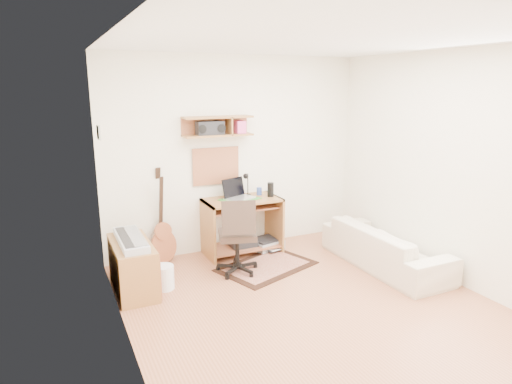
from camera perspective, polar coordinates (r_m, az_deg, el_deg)
name	(u,v)px	position (r m, az deg, el deg)	size (l,w,h in m)	color
floor	(313,308)	(4.74, 7.28, -14.45)	(3.60, 4.00, 0.01)	#AE6B48
ceiling	(322,39)	(4.21, 8.39, 18.74)	(3.60, 4.00, 0.01)	white
back_wall	(236,154)	(6.04, -2.58, 4.82)	(3.60, 0.01, 2.60)	white
left_wall	(122,204)	(3.66, -16.69, -1.47)	(0.01, 4.00, 2.60)	white
right_wall	(453,168)	(5.47, 23.91, 2.77)	(0.01, 4.00, 2.60)	white
wall_shelf	(218,126)	(5.77, -4.89, 8.37)	(0.90, 0.25, 0.26)	#9E6A37
cork_board	(216,166)	(5.94, -5.15, 3.35)	(0.64, 0.03, 0.49)	tan
wall_photo	(99,132)	(5.06, -19.47, 7.18)	(0.02, 0.20, 0.15)	#4C8CBF
desk	(242,226)	(5.99, -1.78, -4.35)	(1.00, 0.55, 0.75)	#9E6A37
laptop	(240,189)	(5.82, -2.09, 0.34)	(0.36, 0.36, 0.27)	silver
speaker	(271,190)	(5.98, 1.87, 0.31)	(0.09, 0.09, 0.19)	black
desk_lamp	(248,184)	(6.03, -1.06, 1.01)	(0.10, 0.10, 0.31)	black
pencil_cup	(259,191)	(6.08, 0.41, 0.11)	(0.07, 0.07, 0.10)	#3751A6
boombox	(210,128)	(5.73, -5.91, 8.12)	(0.34, 0.16, 0.18)	black
rug	(267,266)	(5.65, 1.36, -9.46)	(1.15, 0.76, 0.02)	tan
task_chair	(237,235)	(5.34, -2.43, -5.47)	(0.49, 0.49, 0.95)	#33261E
cabinet	(133,267)	(5.13, -15.48, -9.17)	(0.40, 0.90, 0.55)	#9E6A37
music_keyboard	(131,240)	(5.02, -15.70, -5.89)	(0.26, 0.82, 0.07)	#B2B5BA
guitar	(162,216)	(5.74, -11.88, -3.01)	(0.32, 0.20, 1.22)	#B25E37
waste_basket	(164,277)	(5.14, -11.68, -10.63)	(0.22, 0.22, 0.27)	white
printer	(267,243)	(6.21, 1.45, -6.53)	(0.39, 0.31, 0.15)	#A5A8AA
sofa	(385,240)	(5.78, 16.19, -5.90)	(1.76, 0.51, 0.69)	beige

